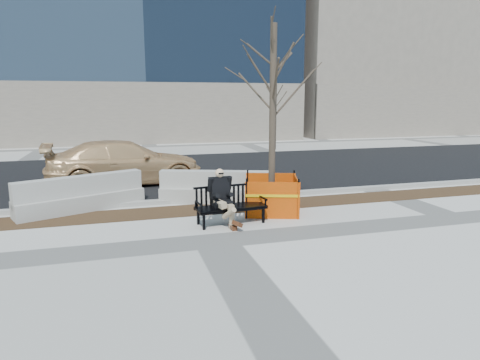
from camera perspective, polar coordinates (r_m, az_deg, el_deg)
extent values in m
plane|color=beige|center=(9.16, -3.33, -8.14)|extent=(120.00, 120.00, 0.00)
cube|color=#47301C|center=(11.60, -6.17, -4.04)|extent=(40.00, 1.20, 0.02)
cube|color=black|center=(17.61, -9.65, 1.03)|extent=(60.00, 10.40, 0.01)
cube|color=#9E9B93|center=(12.50, -6.93, -2.70)|extent=(60.00, 0.25, 0.12)
imported|color=tan|center=(15.54, -15.04, -0.53)|extent=(5.52, 2.68, 1.55)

